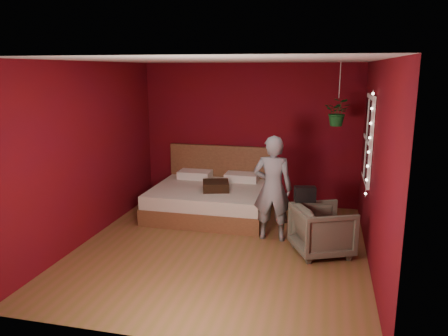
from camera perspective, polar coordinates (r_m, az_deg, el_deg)
floor at (r=6.33m, az=-0.35°, el=-10.34°), size 4.50×4.50×0.00m
room_walls at (r=5.87m, az=-0.37°, el=4.89°), size 4.04×4.54×2.62m
window at (r=6.65m, az=18.28°, el=3.62°), size 0.05×0.97×1.27m
fairy_lights at (r=6.13m, az=18.43°, el=2.87°), size 0.04×0.04×1.45m
bed at (r=7.68m, az=-1.63°, el=-3.88°), size 1.98×1.68×1.09m
person at (r=6.43m, az=6.36°, el=-2.66°), size 0.57×0.38×1.57m
armchair at (r=6.17m, az=12.71°, el=-7.92°), size 0.98×0.96×0.68m
handbag at (r=6.20m, az=10.52°, el=-3.35°), size 0.32×0.20×0.21m
throw_pillow at (r=7.33m, az=-1.09°, el=-2.35°), size 0.53×0.53×0.15m
hanging_plant at (r=6.99m, az=14.67°, el=7.07°), size 0.46×0.42×0.98m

